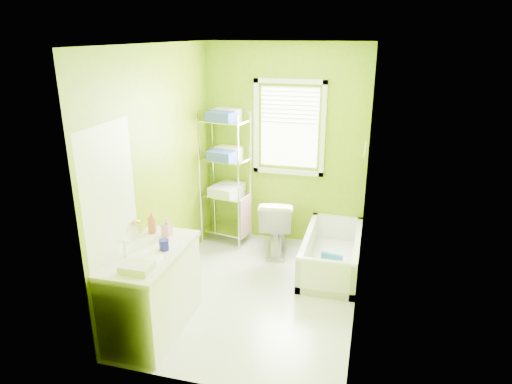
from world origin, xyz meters
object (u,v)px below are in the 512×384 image
(bathtub, at_px, (331,259))
(wire_shelf_unit, at_px, (227,163))
(vanity, at_px, (152,289))
(toilet, at_px, (277,225))

(bathtub, height_order, wire_shelf_unit, wire_shelf_unit)
(bathtub, xyz_separation_m, wire_shelf_unit, (-1.44, 0.47, 0.95))
(bathtub, height_order, vanity, vanity)
(toilet, relative_size, wire_shelf_unit, 0.42)
(vanity, relative_size, wire_shelf_unit, 0.62)
(wire_shelf_unit, bearing_deg, vanity, -91.81)
(bathtub, relative_size, wire_shelf_unit, 0.78)
(toilet, height_order, vanity, vanity)
(toilet, xyz_separation_m, vanity, (-0.78, -1.90, 0.06))
(bathtub, xyz_separation_m, toilet, (-0.73, 0.31, 0.23))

